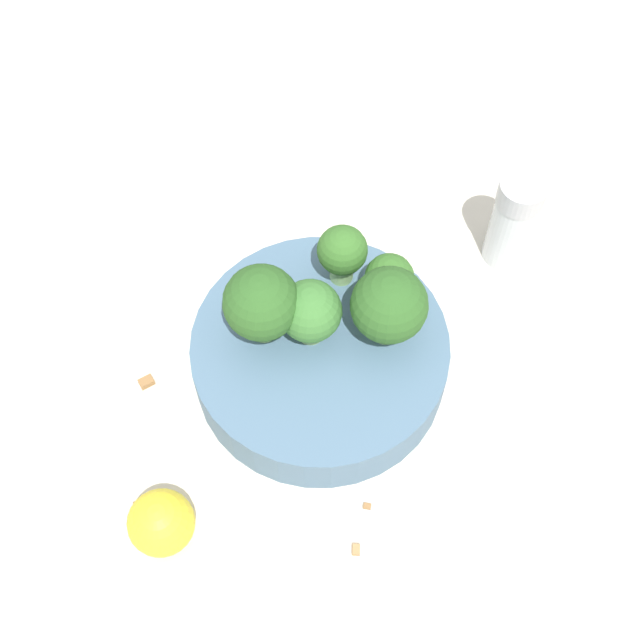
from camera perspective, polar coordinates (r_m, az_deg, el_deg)
The scene contains 13 objects.
ground_plane at distance 0.62m, azimuth 0.00°, elevation -3.20°, with size 3.00×3.00×0.00m, color beige.
bowl at distance 0.60m, azimuth 0.00°, elevation -2.39°, with size 0.17×0.17×0.04m, color slate.
broccoli_floret_0 at distance 0.59m, azimuth 4.45°, elevation 2.60°, with size 0.03×0.03×0.04m.
broccoli_floret_1 at distance 0.57m, azimuth -0.71°, elevation 0.44°, with size 0.04×0.04×0.05m.
broccoli_floret_2 at distance 0.56m, azimuth -3.76°, elevation 1.04°, with size 0.05×0.05×0.06m.
broccoli_floret_3 at distance 0.56m, azimuth 4.44°, elevation 0.87°, with size 0.05×0.05×0.06m.
broccoli_floret_4 at distance 0.59m, azimuth 1.43°, elevation 4.34°, with size 0.03×0.03×0.05m.
pepper_shaker at distance 0.65m, azimuth 12.26°, elevation 6.24°, with size 0.03×0.03×0.08m.
lemon_wedge at distance 0.57m, azimuth -10.13°, elevation -12.65°, with size 0.04×0.04×0.04m, color yellow.
almond_crumb_0 at distance 0.62m, azimuth -11.09°, elevation -3.81°, with size 0.01×0.01×0.01m, color olive.
almond_crumb_1 at distance 0.57m, azimuth 2.33°, elevation -14.43°, with size 0.01×0.00×0.01m, color #AD7F4C.
almond_crumb_2 at distance 0.59m, azimuth -11.59°, elevation -11.68°, with size 0.01×0.01×0.01m, color olive.
almond_crumb_3 at distance 0.58m, azimuth 3.04°, elevation -11.77°, with size 0.01×0.00×0.01m, color olive.
Camera 1 is at (-0.17, -0.22, 0.55)m, focal length 50.00 mm.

